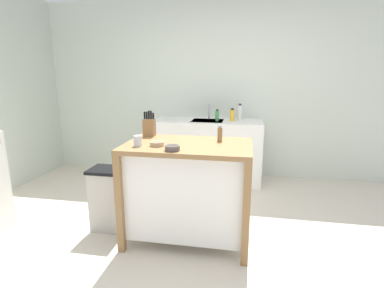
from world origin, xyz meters
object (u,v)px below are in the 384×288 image
drinking_cup (138,141)px  trash_bin (110,199)px  bottle_spray_cleaner (240,112)px  bottle_hand_soap (217,116)px  sink_faucet (209,111)px  pepper_grinder (220,134)px  bottle_dish_soap (232,115)px  kitchen_island (188,187)px  knife_block (149,127)px  bowl_ceramic_small (157,144)px  bowl_ceramic_wide (172,148)px

drinking_cup → trash_bin: size_ratio=0.15×
bottle_spray_cleaner → bottle_hand_soap: size_ratio=1.41×
trash_bin → sink_faucet: 2.02m
pepper_grinder → trash_bin: pepper_grinder is taller
bottle_dish_soap → bottle_spray_cleaner: (0.10, 0.12, 0.03)m
kitchen_island → trash_bin: bearing=177.2°
kitchen_island → sink_faucet: bearing=91.2°
knife_block → bottle_dish_soap: 1.58m
bowl_ceramic_small → drinking_cup: size_ratio=1.29×
bottle_spray_cleaner → bottle_hand_soap: (-0.31, -0.15, -0.03)m
bottle_spray_cleaner → trash_bin: bearing=-125.1°
bowl_ceramic_wide → sink_faucet: size_ratio=0.55×
bowl_ceramic_wide → trash_bin: (-0.72, 0.30, -0.63)m
pepper_grinder → trash_bin: bearing=-174.7°
bowl_ceramic_wide → bowl_ceramic_small: (-0.17, 0.13, -0.00)m
kitchen_island → trash_bin: size_ratio=1.78×
bowl_ceramic_small → sink_faucet: 1.93m
bottle_spray_cleaner → kitchen_island: bearing=-103.0°
bowl_ceramic_wide → drinking_cup: drinking_cup is taller
bottle_dish_soap → bottle_spray_cleaner: size_ratio=0.77×
bowl_ceramic_wide → bottle_dish_soap: size_ratio=0.67×
bowl_ceramic_wide → pepper_grinder: (0.35, 0.40, 0.05)m
bottle_dish_soap → trash_bin: bearing=-124.7°
bowl_ceramic_small → bottle_dish_soap: bottle_dish_soap is taller
bottle_spray_cleaner → drinking_cup: bearing=-112.8°
bottle_hand_soap → bowl_ceramic_wide: bearing=-95.4°
drinking_cup → bottle_spray_cleaner: bottle_spray_cleaner is taller
kitchen_island → pepper_grinder: size_ratio=7.26×
drinking_cup → bottle_spray_cleaner: size_ratio=0.40×
kitchen_island → bowl_ceramic_wide: bearing=-106.3°
sink_faucet → bottle_dish_soap: (0.34, -0.15, -0.03)m
bowl_ceramic_wide → bottle_spray_cleaner: bearing=76.6°
drinking_cup → trash_bin: 0.79m
sink_faucet → kitchen_island: bearing=-88.8°
sink_faucet → bottle_spray_cleaner: size_ratio=0.94×
trash_bin → bottle_hand_soap: 1.92m
bottle_spray_cleaner → sink_faucet: bearing=176.5°
bottle_hand_soap → bottle_spray_cleaner: bearing=25.5°
knife_block → sink_faucet: 1.58m
kitchen_island → drinking_cup: size_ratio=12.17×
pepper_grinder → trash_bin: size_ratio=0.25×
bottle_hand_soap → trash_bin: bearing=-119.8°
kitchen_island → bottle_dish_soap: 1.73m
drinking_cup → pepper_grinder: (0.68, 0.31, 0.03)m
kitchen_island → sink_faucet: size_ratio=5.11×
knife_block → trash_bin: (-0.36, -0.22, -0.70)m
bowl_ceramic_small → pepper_grinder: size_ratio=0.77×
kitchen_island → bottle_spray_cleaner: 1.87m
pepper_grinder → bottle_hand_soap: pepper_grinder is taller
pepper_grinder → bottle_dish_soap: size_ratio=0.86×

